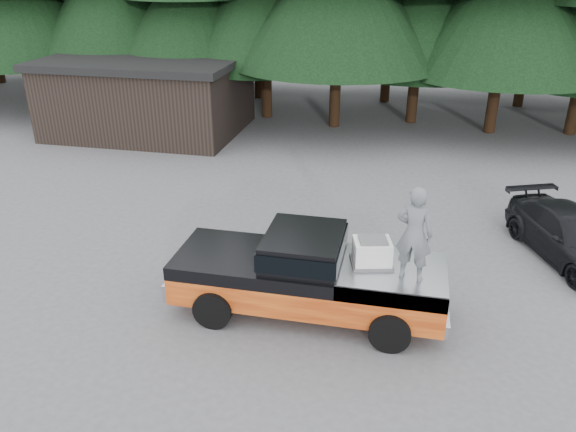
% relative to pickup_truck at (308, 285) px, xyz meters
% --- Properties ---
extents(ground, '(120.00, 120.00, 0.00)m').
position_rel_pickup_truck_xyz_m(ground, '(-0.58, 0.71, -0.67)').
color(ground, '#4F4F52').
rests_on(ground, ground).
extents(pickup_truck, '(6.00, 2.04, 1.33)m').
position_rel_pickup_truck_xyz_m(pickup_truck, '(0.00, 0.00, 0.00)').
color(pickup_truck, orange).
rests_on(pickup_truck, ground).
extents(truck_cab, '(1.66, 1.90, 0.59)m').
position_rel_pickup_truck_xyz_m(truck_cab, '(-0.10, 0.00, 0.96)').
color(truck_cab, black).
rests_on(truck_cab, pickup_truck).
extents(air_compressor, '(0.89, 0.80, 0.52)m').
position_rel_pickup_truck_xyz_m(air_compressor, '(1.34, 0.08, 0.93)').
color(air_compressor, white).
rests_on(air_compressor, pickup_truck).
extents(man_on_bed, '(0.81, 0.61, 1.98)m').
position_rel_pickup_truck_xyz_m(man_on_bed, '(2.14, -0.33, 1.66)').
color(man_on_bed, slate).
rests_on(man_on_bed, pickup_truck).
extents(parked_car, '(3.29, 4.73, 1.27)m').
position_rel_pickup_truck_xyz_m(parked_car, '(6.24, 3.88, -0.03)').
color(parked_car, black).
rests_on(parked_car, ground).
extents(utility_building, '(8.40, 6.40, 3.30)m').
position_rel_pickup_truck_xyz_m(utility_building, '(-9.58, 12.71, 1.00)').
color(utility_building, black).
rests_on(utility_building, ground).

